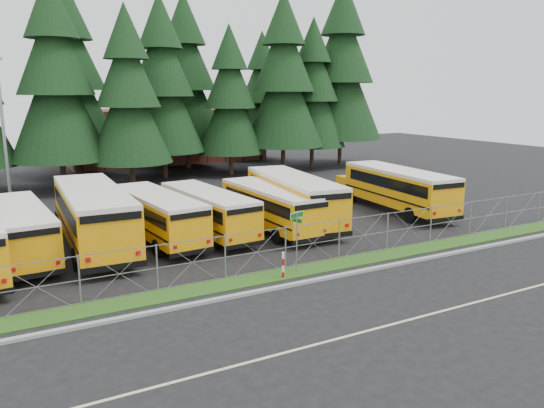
{
  "coord_description": "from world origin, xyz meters",
  "views": [
    {
      "loc": [
        -12.63,
        -21.2,
        8.0
      ],
      "look_at": [
        1.0,
        4.0,
        1.91
      ],
      "focal_mm": 35.0,
      "sensor_mm": 36.0,
      "label": 1
    }
  ],
  "objects_px": {
    "bus_3": "(155,217)",
    "bus_6": "(291,199)",
    "bus_5": "(268,208)",
    "light_standard": "(4,131)",
    "street_sign": "(297,229)",
    "bus_east": "(395,190)",
    "bus_1": "(20,232)",
    "bus_4": "(205,213)",
    "striped_bollard": "(283,265)",
    "bus_2": "(93,218)"
  },
  "relations": [
    {
      "from": "bus_3",
      "to": "bus_6",
      "type": "relative_size",
      "value": 0.88
    },
    {
      "from": "bus_5",
      "to": "light_standard",
      "type": "xyz_separation_m",
      "value": [
        -13.09,
        11.84,
        4.2
      ]
    },
    {
      "from": "bus_5",
      "to": "street_sign",
      "type": "xyz_separation_m",
      "value": [
        -2.45,
        -7.39,
        0.74
      ]
    },
    {
      "from": "bus_6",
      "to": "bus_east",
      "type": "height_order",
      "value": "bus_6"
    },
    {
      "from": "bus_1",
      "to": "bus_4",
      "type": "height_order",
      "value": "bus_1"
    },
    {
      "from": "street_sign",
      "to": "striped_bollard",
      "type": "relative_size",
      "value": 2.34
    },
    {
      "from": "bus_3",
      "to": "street_sign",
      "type": "xyz_separation_m",
      "value": [
        4.03,
        -8.28,
        0.71
      ]
    },
    {
      "from": "bus_2",
      "to": "light_standard",
      "type": "xyz_separation_m",
      "value": [
        -3.41,
        10.72,
        3.9
      ]
    },
    {
      "from": "bus_east",
      "to": "striped_bollard",
      "type": "distance_m",
      "value": 15.54
    },
    {
      "from": "bus_3",
      "to": "striped_bollard",
      "type": "relative_size",
      "value": 8.41
    },
    {
      "from": "bus_east",
      "to": "striped_bollard",
      "type": "bearing_deg",
      "value": -144.21
    },
    {
      "from": "bus_4",
      "to": "bus_2",
      "type": "bearing_deg",
      "value": 171.74
    },
    {
      "from": "bus_3",
      "to": "striped_bollard",
      "type": "height_order",
      "value": "bus_3"
    },
    {
      "from": "bus_1",
      "to": "bus_2",
      "type": "height_order",
      "value": "bus_2"
    },
    {
      "from": "bus_5",
      "to": "light_standard",
      "type": "bearing_deg",
      "value": 136.13
    },
    {
      "from": "bus_6",
      "to": "bus_4",
      "type": "bearing_deg",
      "value": -173.07
    },
    {
      "from": "striped_bollard",
      "to": "street_sign",
      "type": "bearing_deg",
      "value": 19.68
    },
    {
      "from": "bus_6",
      "to": "bus_east",
      "type": "relative_size",
      "value": 1.03
    },
    {
      "from": "bus_east",
      "to": "striped_bollard",
      "type": "xyz_separation_m",
      "value": [
        -13.28,
        -8.03,
        -0.86
      ]
    },
    {
      "from": "bus_4",
      "to": "bus_6",
      "type": "xyz_separation_m",
      "value": [
        5.62,
        -0.03,
        0.22
      ]
    },
    {
      "from": "bus_3",
      "to": "bus_east",
      "type": "distance_m",
      "value": 16.45
    },
    {
      "from": "light_standard",
      "to": "bus_6",
      "type": "bearing_deg",
      "value": -36.4
    },
    {
      "from": "bus_1",
      "to": "bus_east",
      "type": "height_order",
      "value": "bus_east"
    },
    {
      "from": "striped_bollard",
      "to": "bus_5",
      "type": "bearing_deg",
      "value": 66.71
    },
    {
      "from": "bus_1",
      "to": "light_standard",
      "type": "relative_size",
      "value": 0.99
    },
    {
      "from": "bus_5",
      "to": "bus_3",
      "type": "bearing_deg",
      "value": 170.4
    },
    {
      "from": "bus_3",
      "to": "bus_east",
      "type": "bearing_deg",
      "value": -7.35
    },
    {
      "from": "bus_4",
      "to": "street_sign",
      "type": "xyz_separation_m",
      "value": [
        1.16,
        -8.12,
        0.75
      ]
    },
    {
      "from": "bus_1",
      "to": "bus_2",
      "type": "xyz_separation_m",
      "value": [
        3.45,
        0.19,
        0.29
      ]
    },
    {
      "from": "street_sign",
      "to": "bus_3",
      "type": "bearing_deg",
      "value": 115.93
    },
    {
      "from": "bus_3",
      "to": "bus_east",
      "type": "relative_size",
      "value": 0.9
    },
    {
      "from": "bus_5",
      "to": "bus_east",
      "type": "height_order",
      "value": "bus_east"
    },
    {
      "from": "bus_1",
      "to": "bus_3",
      "type": "xyz_separation_m",
      "value": [
        6.66,
        -0.03,
        0.01
      ]
    },
    {
      "from": "bus_2",
      "to": "street_sign",
      "type": "height_order",
      "value": "bus_2"
    },
    {
      "from": "bus_5",
      "to": "striped_bollard",
      "type": "distance_m",
      "value": 8.41
    },
    {
      "from": "bus_1",
      "to": "street_sign",
      "type": "relative_size",
      "value": 3.58
    },
    {
      "from": "bus_2",
      "to": "bus_4",
      "type": "relative_size",
      "value": 1.25
    },
    {
      "from": "bus_east",
      "to": "street_sign",
      "type": "bearing_deg",
      "value": -143.49
    },
    {
      "from": "bus_4",
      "to": "bus_6",
      "type": "bearing_deg",
      "value": -4.94
    },
    {
      "from": "bus_6",
      "to": "bus_5",
      "type": "bearing_deg",
      "value": -153.42
    },
    {
      "from": "bus_1",
      "to": "light_standard",
      "type": "height_order",
      "value": "light_standard"
    },
    {
      "from": "bus_4",
      "to": "street_sign",
      "type": "distance_m",
      "value": 8.24
    },
    {
      "from": "striped_bollard",
      "to": "light_standard",
      "type": "height_order",
      "value": "light_standard"
    },
    {
      "from": "bus_1",
      "to": "bus_2",
      "type": "relative_size",
      "value": 0.82
    },
    {
      "from": "bus_4",
      "to": "bus_5",
      "type": "height_order",
      "value": "bus_5"
    },
    {
      "from": "bus_1",
      "to": "bus_5",
      "type": "xyz_separation_m",
      "value": [
        13.13,
        -0.93,
        -0.02
      ]
    },
    {
      "from": "bus_5",
      "to": "light_standard",
      "type": "distance_m",
      "value": 18.14
    },
    {
      "from": "bus_3",
      "to": "street_sign",
      "type": "height_order",
      "value": "street_sign"
    },
    {
      "from": "bus_2",
      "to": "striped_bollard",
      "type": "relative_size",
      "value": 10.2
    },
    {
      "from": "bus_2",
      "to": "bus_4",
      "type": "height_order",
      "value": "bus_2"
    }
  ]
}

